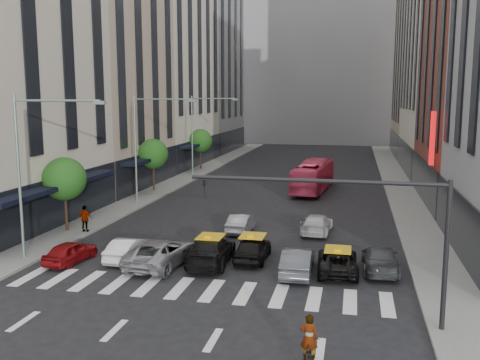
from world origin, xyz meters
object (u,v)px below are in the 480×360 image
Objects in this scene: streetlamp_mid at (146,135)px; car_red at (70,252)px; car_white_front at (129,249)px; pedestrian_far at (85,219)px; taxi_left at (211,250)px; taxi_center at (253,248)px; streetlamp_far at (200,125)px; motorcycle at (309,356)px; bus at (313,176)px; streetlamp_near at (33,155)px.

car_red is at bearing -83.19° from streetlamp_mid.
car_white_front is 2.17× the size of pedestrian_far.
taxi_left is 1.28× the size of taxi_center.
motorcycle is at bearing -68.94° from streetlamp_far.
streetlamp_far reaches higher than car_white_front.
bus is (3.68, 23.98, 0.70)m from taxi_left.
streetlamp_far is 31.65m from car_white_front.
taxi_center is 0.39× the size of bus.
streetlamp_far is (0.00, 32.00, 0.00)m from streetlamp_near.
streetlamp_mid is 1.00× the size of streetlamp_far.
motorcycle is at bearing -29.36° from streetlamp_near.
car_white_front is at bearing 0.60° from taxi_left.
motorcycle is at bearing 154.43° from car_red.
streetlamp_far is 44.11m from motorcycle.
taxi_left is at bearing -174.11° from car_white_front.
car_red is at bearing 23.14° from car_white_front.
taxi_center is at bearing 92.00° from bus.
car_red is at bearing 7.53° from taxi_left.
motorcycle is at bearing 110.13° from taxi_center.
car_white_front reaches higher than motorcycle.
taxi_left is at bearing -72.68° from streetlamp_far.
taxi_left reaches higher than car_red.
streetlamp_near and streetlamp_far have the same top height.
bus is at bearing -80.52° from motorcycle.
taxi_left is (4.67, 0.33, 0.12)m from car_white_front.
car_red is at bearing -86.59° from streetlamp_far.
taxi_center reaches higher than car_white_front.
taxi_center is (11.64, -29.44, -5.21)m from streetlamp_far.
car_red is 0.69× the size of taxi_left.
streetlamp_near is at bearing 5.54° from taxi_left.
motorcycle is at bearing 135.83° from pedestrian_far.
taxi_center is 12.46m from pedestrian_far.
bus is (11.28, 25.44, 0.84)m from car_red.
motorcycle is (2.54, -34.32, -1.01)m from bus.
car_white_front is at bearing 13.56° from streetlamp_near.
streetlamp_far is 5.08× the size of pedestrian_far.
car_white_front is 7.06m from pedestrian_far.
car_white_front is at bearing 135.93° from pedestrian_far.
streetlamp_near is 2.52× the size of car_red.
car_white_front is 6.94m from taxi_center.
motorcycle is at bearing 100.11° from bus.
taxi_left is at bearing -161.95° from car_red.
taxi_center is (6.79, 1.39, 0.06)m from car_white_front.
streetlamp_mid is 16.00m from streetlamp_far.
car_red is at bearing 109.38° from pedestrian_far.
taxi_center is (11.64, 2.56, -5.21)m from streetlamp_near.
car_red is 3.15m from car_white_front.
taxi_center is at bearing -68.43° from streetlamp_far.
bus reaches higher than taxi_left.
streetlamp_far is at bearing -63.69° from motorcycle.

